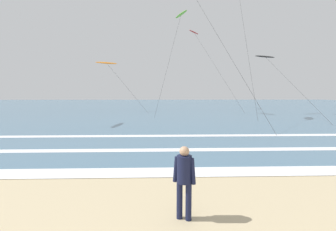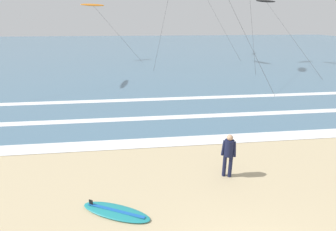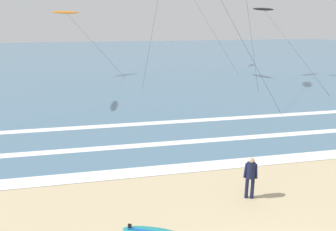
% 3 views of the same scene
% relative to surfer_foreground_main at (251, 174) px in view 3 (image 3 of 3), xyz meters
% --- Properties ---
extents(ocean_surface, '(140.00, 90.00, 0.01)m').
position_rel_surfer_foreground_main_xyz_m(ocean_surface, '(-0.52, 47.52, -0.95)').
color(ocean_surface, slate).
rests_on(ocean_surface, ground).
extents(wave_foam_shoreline, '(52.17, 0.97, 0.01)m').
position_rel_surfer_foreground_main_xyz_m(wave_foam_shoreline, '(-1.12, 2.92, -0.94)').
color(wave_foam_shoreline, white).
rests_on(wave_foam_shoreline, ocean_surface).
extents(wave_foam_mid_break, '(45.19, 0.61, 0.01)m').
position_rel_surfer_foreground_main_xyz_m(wave_foam_mid_break, '(-1.08, 6.02, -0.94)').
color(wave_foam_mid_break, white).
rests_on(wave_foam_mid_break, ocean_surface).
extents(wave_foam_outer_break, '(59.06, 0.68, 0.01)m').
position_rel_surfer_foreground_main_xyz_m(wave_foam_outer_break, '(0.57, 9.69, -0.94)').
color(wave_foam_outer_break, white).
rests_on(wave_foam_outer_break, ocean_surface).
extents(surfer_foreground_main, '(0.50, 0.32, 1.60)m').
position_rel_surfer_foreground_main_xyz_m(surfer_foreground_main, '(0.00, 0.00, 0.00)').
color(surfer_foreground_main, '#141938').
rests_on(surfer_foreground_main, ground).
extents(kite_orange_high_right, '(7.68, 3.36, 7.31)m').
position_rel_surfer_foreground_main_xyz_m(kite_orange_high_right, '(-8.34, 29.30, 6.10)').
color(kite_orange_high_right, orange).
rests_on(kite_orange_high_right, ground).
extents(kite_black_distant_high, '(3.28, 11.79, 7.65)m').
position_rel_surfer_foreground_main_xyz_m(kite_black_distant_high, '(12.97, 25.01, 6.42)').
color(kite_black_distant_high, black).
rests_on(kite_black_distant_high, ground).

